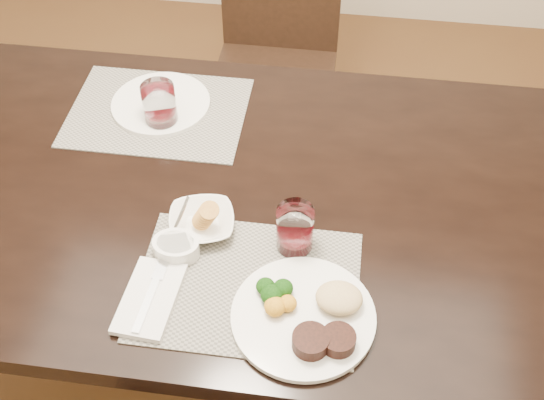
# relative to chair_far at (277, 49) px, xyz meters

# --- Properties ---
(ground_plane) EXTENTS (4.50, 4.50, 0.00)m
(ground_plane) POSITION_rel_chair_far_xyz_m (0.00, -0.93, -0.50)
(ground_plane) COLOR #4C2D18
(ground_plane) RESTS_ON ground
(dining_table) EXTENTS (2.00, 1.00, 0.75)m
(dining_table) POSITION_rel_chair_far_xyz_m (0.00, -0.93, 0.16)
(dining_table) COLOR black
(dining_table) RESTS_ON ground
(chair_far) EXTENTS (0.42, 0.42, 0.90)m
(chair_far) POSITION_rel_chair_far_xyz_m (0.00, 0.00, 0.00)
(chair_far) COLOR black
(chair_far) RESTS_ON ground
(placemat_near) EXTENTS (0.46, 0.34, 0.00)m
(placemat_near) POSITION_rel_chair_far_xyz_m (0.10, -1.20, 0.25)
(placemat_near) COLOR slate
(placemat_near) RESTS_ON dining_table
(placemat_far) EXTENTS (0.46, 0.34, 0.00)m
(placemat_far) POSITION_rel_chair_far_xyz_m (-0.23, -0.68, 0.25)
(placemat_far) COLOR slate
(placemat_far) RESTS_ON dining_table
(dinner_plate) EXTENTS (0.29, 0.29, 0.05)m
(dinner_plate) POSITION_rel_chair_far_xyz_m (0.23, -1.26, 0.27)
(dinner_plate) COLOR silver
(dinner_plate) RESTS_ON placemat_near
(napkin_fork) EXTENTS (0.12, 0.20, 0.02)m
(napkin_fork) POSITION_rel_chair_far_xyz_m (-0.09, -1.26, 0.26)
(napkin_fork) COLOR silver
(napkin_fork) RESTS_ON placemat_near
(steak_knife) EXTENTS (0.02, 0.22, 0.01)m
(steak_knife) POSITION_rel_chair_far_xyz_m (0.23, -1.27, 0.26)
(steak_knife) COLOR silver
(steak_knife) RESTS_ON placemat_near
(cracker_bowl) EXTENTS (0.17, 0.17, 0.06)m
(cracker_bowl) POSITION_rel_chair_far_xyz_m (-0.03, -1.06, 0.27)
(cracker_bowl) COLOR silver
(cracker_bowl) RESTS_ON placemat_near
(sauce_ramekin) EXTENTS (0.10, 0.15, 0.08)m
(sauce_ramekin) POSITION_rel_chair_far_xyz_m (-0.07, -1.13, 0.27)
(sauce_ramekin) COLOR silver
(sauce_ramekin) RESTS_ON placemat_near
(wine_glass_near) EXTENTS (0.08, 0.08, 0.11)m
(wine_glass_near) POSITION_rel_chair_far_xyz_m (0.18, -1.08, 0.30)
(wine_glass_near) COLOR silver
(wine_glass_near) RESTS_ON placemat_near
(far_plate) EXTENTS (0.26, 0.26, 0.01)m
(far_plate) POSITION_rel_chair_far_xyz_m (-0.23, -0.65, 0.26)
(far_plate) COLOR silver
(far_plate) RESTS_ON placemat_far
(wine_glass_far) EXTENTS (0.08, 0.08, 0.12)m
(wine_glass_far) POSITION_rel_chair_far_xyz_m (-0.20, -0.72, 0.30)
(wine_glass_far) COLOR silver
(wine_glass_far) RESTS_ON placemat_far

